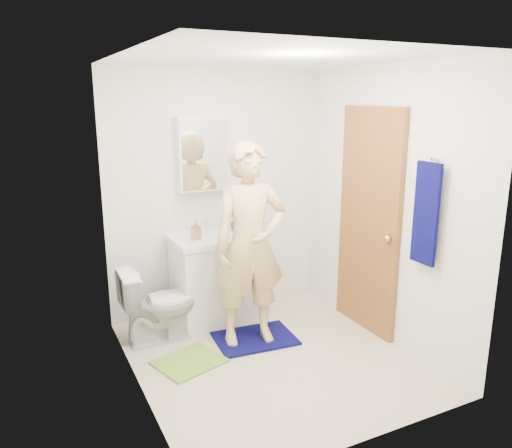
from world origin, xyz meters
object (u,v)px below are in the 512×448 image
Objects in this scene: toilet at (159,304)px; toothbrush_cup at (236,226)px; soap_dispenser at (196,230)px; vanity_cabinet at (214,280)px; medicine_cabinet at (203,154)px; man at (250,245)px; towel at (426,214)px.

toothbrush_cup reaches higher than toilet.
vanity_cabinet is at bearing 12.58° from soap_dispenser.
soap_dispenser reaches higher than vanity_cabinet.
toothbrush_cup is (0.46, 0.12, -0.04)m from soap_dispenser.
medicine_cabinet is 1.02× the size of toilet.
vanity_cabinet is 0.78m from man.
toothbrush_cup is at bearing 15.04° from soap_dispenser.
medicine_cabinet reaches higher than towel.
soap_dispenser is at bearing 127.07° from man.
soap_dispenser is 0.62m from man.
toilet is 0.99m from man.
vanity_cabinet is 0.57m from soap_dispenser.
toilet is at bearing 143.90° from towel.
medicine_cabinet is (0.00, 0.22, 1.20)m from vanity_cabinet.
vanity_cabinet is at bearing 128.47° from towel.
soap_dispenser is (-0.19, -0.27, -0.66)m from medicine_cabinet.
medicine_cabinet is at bearing 90.00° from vanity_cabinet.
medicine_cabinet is 2.11m from towel.
towel is at bearing -126.22° from toilet.
toothbrush_cup reaches higher than vanity_cabinet.
man is (0.29, -0.54, -0.04)m from soap_dispenser.
man is at bearing -61.69° from soap_dispenser.
man is at bearing -104.01° from toothbrush_cup.
man is at bearing -82.53° from medicine_cabinet.
medicine_cabinet reaches higher than man.
soap_dispenser is at bearing -71.13° from toilet.
man reaches higher than toilet.
vanity_cabinet is 7.19× the size of toothbrush_cup.
medicine_cabinet reaches higher than toothbrush_cup.
towel is 7.19× the size of toothbrush_cup.
man is (0.11, -0.81, -0.70)m from medicine_cabinet.
soap_dispenser is at bearing -167.42° from vanity_cabinet.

